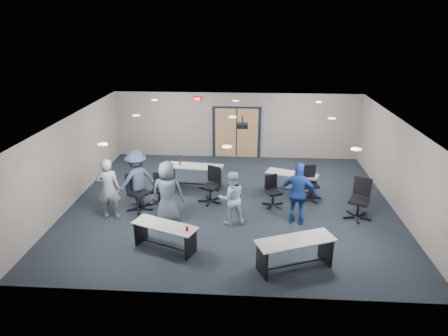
# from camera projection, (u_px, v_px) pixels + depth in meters

# --- Properties ---
(floor) EXTENTS (10.00, 10.00, 0.00)m
(floor) POSITION_uv_depth(u_px,v_px,m) (231.00, 203.00, 12.68)
(floor) COLOR black
(floor) RESTS_ON ground
(back_wall) EXTENTS (10.00, 0.04, 2.70)m
(back_wall) POSITION_uv_depth(u_px,v_px,m) (237.00, 126.00, 16.40)
(back_wall) COLOR gray
(back_wall) RESTS_ON floor
(front_wall) EXTENTS (10.00, 0.04, 2.70)m
(front_wall) POSITION_uv_depth(u_px,v_px,m) (221.00, 240.00, 8.00)
(front_wall) COLOR gray
(front_wall) RESTS_ON floor
(left_wall) EXTENTS (0.04, 9.00, 2.70)m
(left_wall) POSITION_uv_depth(u_px,v_px,m) (72.00, 160.00, 12.50)
(left_wall) COLOR gray
(left_wall) RESTS_ON floor
(right_wall) EXTENTS (0.04, 9.00, 2.70)m
(right_wall) POSITION_uv_depth(u_px,v_px,m) (399.00, 167.00, 11.90)
(right_wall) COLOR gray
(right_wall) RESTS_ON floor
(ceiling) EXTENTS (10.00, 9.00, 0.04)m
(ceiling) POSITION_uv_depth(u_px,v_px,m) (232.00, 120.00, 11.72)
(ceiling) COLOR white
(ceiling) RESTS_ON back_wall
(double_door) EXTENTS (2.00, 0.07, 2.20)m
(double_door) POSITION_uv_depth(u_px,v_px,m) (236.00, 133.00, 16.47)
(double_door) COLOR black
(double_door) RESTS_ON back_wall
(exit_sign) EXTENTS (0.32, 0.07, 0.18)m
(exit_sign) POSITION_uv_depth(u_px,v_px,m) (197.00, 99.00, 16.05)
(exit_sign) COLOR black
(exit_sign) RESTS_ON back_wall
(ceiling_projector) EXTENTS (0.35, 0.32, 0.37)m
(ceiling_projector) POSITION_uv_depth(u_px,v_px,m) (242.00, 126.00, 12.27)
(ceiling_projector) COLOR black
(ceiling_projector) RESTS_ON ceiling
(ceiling_can_lights) EXTENTS (6.24, 5.74, 0.02)m
(ceiling_can_lights) POSITION_uv_depth(u_px,v_px,m) (232.00, 119.00, 11.97)
(ceiling_can_lights) COLOR white
(ceiling_can_lights) RESTS_ON ceiling
(table_front_left) EXTENTS (1.77, 1.15, 0.79)m
(table_front_left) POSITION_uv_depth(u_px,v_px,m) (165.00, 232.00, 10.01)
(table_front_left) COLOR #A5A29C
(table_front_left) RESTS_ON floor
(table_front_right) EXTENTS (1.95, 1.26, 0.75)m
(table_front_right) POSITION_uv_depth(u_px,v_px,m) (295.00, 249.00, 9.22)
(table_front_right) COLOR #A5A29C
(table_front_right) RESTS_ON floor
(table_back_left) EXTENTS (1.96, 0.84, 1.05)m
(table_back_left) POSITION_uv_depth(u_px,v_px,m) (195.00, 172.00, 13.72)
(table_back_left) COLOR #A5A29C
(table_back_left) RESTS_ON floor
(table_back_right) EXTENTS (1.78, 1.09, 0.68)m
(table_back_right) POSITION_uv_depth(u_px,v_px,m) (292.00, 179.00, 13.28)
(table_back_right) COLOR #A5A29C
(table_back_right) RESTS_ON floor
(chair_back_a) EXTENTS (0.62, 0.62, 0.97)m
(chair_back_a) POSITION_uv_depth(u_px,v_px,m) (159.00, 189.00, 12.47)
(chair_back_a) COLOR black
(chair_back_a) RESTS_ON floor
(chair_back_b) EXTENTS (0.97, 0.97, 1.14)m
(chair_back_b) POSITION_uv_depth(u_px,v_px,m) (210.00, 185.00, 12.56)
(chair_back_b) COLOR black
(chair_back_b) RESTS_ON floor
(chair_back_c) EXTENTS (0.80, 0.80, 0.97)m
(chair_back_c) POSITION_uv_depth(u_px,v_px,m) (273.00, 191.00, 12.33)
(chair_back_c) COLOR black
(chair_back_c) RESTS_ON floor
(chair_back_d) EXTENTS (0.83, 0.83, 1.11)m
(chair_back_d) POSITION_uv_depth(u_px,v_px,m) (310.00, 184.00, 12.72)
(chair_back_d) COLOR black
(chair_back_d) RESTS_ON floor
(chair_loose_left) EXTENTS (1.01, 1.01, 1.18)m
(chair_loose_left) POSITION_uv_depth(u_px,v_px,m) (139.00, 192.00, 12.04)
(chair_loose_left) COLOR black
(chair_loose_left) RESTS_ON floor
(chair_loose_right) EXTENTS (1.01, 1.01, 1.20)m
(chair_loose_right) POSITION_uv_depth(u_px,v_px,m) (359.00, 200.00, 11.51)
(chair_loose_right) COLOR black
(chair_loose_right) RESTS_ON floor
(person_gray) EXTENTS (0.71, 0.50, 1.83)m
(person_gray) POSITION_uv_depth(u_px,v_px,m) (109.00, 189.00, 11.44)
(person_gray) COLOR #92989F
(person_gray) RESTS_ON floor
(person_plaid) EXTENTS (0.90, 0.59, 1.83)m
(person_plaid) POSITION_uv_depth(u_px,v_px,m) (168.00, 193.00, 11.19)
(person_plaid) COLOR #4C5869
(person_plaid) RESTS_ON floor
(person_lightblue) EXTENTS (0.90, 0.79, 1.58)m
(person_lightblue) POSITION_uv_depth(u_px,v_px,m) (232.00, 198.00, 11.17)
(person_lightblue) COLOR #B7E0F2
(person_lightblue) RESTS_ON floor
(person_navy) EXTENTS (1.16, 0.75, 1.83)m
(person_navy) POSITION_uv_depth(u_px,v_px,m) (298.00, 194.00, 11.13)
(person_navy) COLOR navy
(person_navy) RESTS_ON floor
(person_back) EXTENTS (1.34, 1.28, 1.83)m
(person_back) POSITION_uv_depth(u_px,v_px,m) (137.00, 180.00, 12.10)
(person_back) COLOR #3D496D
(person_back) RESTS_ON floor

